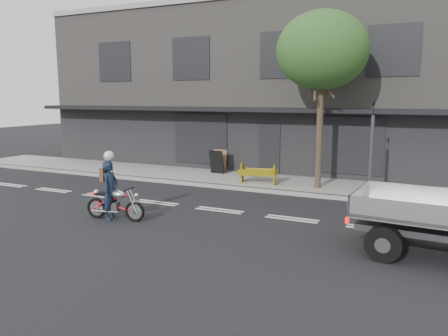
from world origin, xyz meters
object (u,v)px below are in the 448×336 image
traffic_light_pole (371,154)px  construction_barrier (256,174)px  sandwich_board (216,162)px  motorcycle (115,203)px  street_tree (322,51)px  rider (110,190)px

traffic_light_pole → construction_barrier: traffic_light_pole is taller
construction_barrier → sandwich_board: sandwich_board is taller
traffic_light_pole → sandwich_board: (-6.88, 1.94, -0.97)m
construction_barrier → sandwich_board: bearing=149.3°
motorcycle → construction_barrier: 6.47m
street_tree → construction_barrier: street_tree is taller
street_tree → traffic_light_pole: 4.23m
street_tree → traffic_light_pole: street_tree is taller
street_tree → motorcycle: 9.24m
street_tree → construction_barrier: 5.30m
sandwich_board → traffic_light_pole: bearing=-11.7°
rider → street_tree: bearing=-43.1°
traffic_light_pole → sandwich_board: traffic_light_pole is taller
traffic_light_pole → construction_barrier: size_ratio=2.36×
sandwich_board → motorcycle: bearing=-83.4°
street_tree → sandwich_board: (-4.88, 1.09, -4.59)m
street_tree → rider: bearing=-125.9°
motorcycle → construction_barrier: size_ratio=1.29×
motorcycle → traffic_light_pole: bearing=33.5°
construction_barrier → sandwich_board: (-2.48, 1.47, 0.12)m
sandwich_board → rider: bearing=-84.5°
street_tree → motorcycle: bearing=-125.0°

